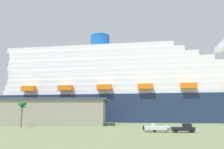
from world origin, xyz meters
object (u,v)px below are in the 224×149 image
at_px(palm_tree, 22,107).
at_px(parked_car_green_wagon, 80,123).
at_px(pickup_truck, 184,128).
at_px(cruise_ship, 141,92).
at_px(small_boat_on_trailer, 158,128).
at_px(parked_car_blue_suv, 7,124).

distance_m(palm_tree, parked_car_green_wagon, 24.21).
distance_m(pickup_truck, palm_tree, 53.19).
bearing_deg(cruise_ship, small_boat_on_trailer, -89.39).
bearing_deg(small_boat_on_trailer, parked_car_blue_suv, 155.67).
bearing_deg(palm_tree, parked_car_green_wagon, 45.02).
bearing_deg(pickup_truck, parked_car_blue_suv, 157.70).
relative_size(pickup_truck, parked_car_blue_suv, 1.19).
relative_size(cruise_ship, pickup_truck, 40.08).
bearing_deg(parked_car_blue_suv, palm_tree, -40.69).
bearing_deg(palm_tree, cruise_ship, 54.62).
distance_m(cruise_ship, pickup_truck, 79.17).
bearing_deg(small_boat_on_trailer, palm_tree, 160.18).
height_order(small_boat_on_trailer, parked_car_blue_suv, small_boat_on_trailer).
bearing_deg(cruise_ship, parked_car_green_wagon, -121.06).
height_order(cruise_ship, small_boat_on_trailer, cruise_ship).
distance_m(cruise_ship, parked_car_green_wagon, 54.41).
relative_size(pickup_truck, parked_car_green_wagon, 1.28).
relative_size(cruise_ship, small_boat_on_trailer, 29.46).
bearing_deg(parked_car_green_wagon, cruise_ship, 58.94).
xyz_separation_m(cruise_ship, pickup_truck, (7.03, -77.14, -16.35)).
xyz_separation_m(cruise_ship, small_boat_on_trailer, (0.82, -76.86, -16.44)).
height_order(palm_tree, parked_car_green_wagon, palm_tree).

